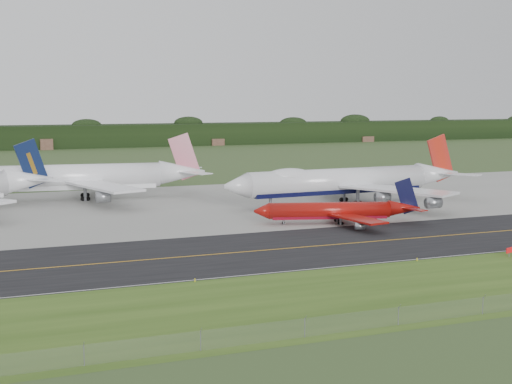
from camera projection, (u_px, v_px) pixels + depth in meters
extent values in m
plane|color=#384C23|center=(343.00, 239.00, 134.05)|extent=(600.00, 600.00, 0.00)
cube|color=#305017|center=(458.00, 284.00, 101.61)|extent=(400.00, 30.00, 0.01)
cube|color=black|center=(353.00, 243.00, 130.34)|extent=(400.00, 32.00, 0.02)
cube|color=gray|center=(249.00, 202.00, 181.32)|extent=(400.00, 78.00, 0.01)
cube|color=orange|center=(353.00, 243.00, 130.34)|extent=(400.00, 0.40, 0.00)
cube|color=silver|center=(399.00, 261.00, 115.97)|extent=(400.00, 0.25, 0.00)
cylinder|color=slate|center=(20.00, 363.00, 68.31)|extent=(0.10, 0.10, 2.20)
cube|color=black|center=(107.00, 136.00, 388.17)|extent=(700.00, 24.00, 12.00)
cylinder|color=silver|center=(338.00, 181.00, 177.05)|extent=(48.58, 8.39, 6.14)
cube|color=black|center=(337.00, 189.00, 177.32)|extent=(46.10, 6.75, 2.15)
cone|color=silver|center=(236.00, 186.00, 166.32)|extent=(6.32, 6.42, 6.14)
cone|color=silver|center=(438.00, 174.00, 189.05)|extent=(13.03, 6.73, 6.14)
ellipsoid|color=silver|center=(289.00, 176.00, 171.49)|extent=(12.75, 5.80, 3.91)
cube|color=silver|center=(398.00, 190.00, 168.07)|extent=(20.44, 28.28, 0.53)
cube|color=silver|center=(339.00, 178.00, 192.95)|extent=(18.47, 28.62, 0.53)
cube|color=red|center=(440.00, 158.00, 188.78)|extent=(8.84, 0.90, 12.72)
cylinder|color=gray|center=(382.00, 197.00, 167.34)|extent=(3.47, 2.73, 2.58)
cylinder|color=gray|center=(328.00, 185.00, 191.14)|extent=(3.47, 2.73, 2.58)
cylinder|color=gray|center=(433.00, 203.00, 158.71)|extent=(3.47, 2.73, 2.58)
cylinder|color=gray|center=(325.00, 179.00, 204.15)|extent=(3.47, 2.73, 2.58)
cylinder|color=black|center=(270.00, 207.00, 170.51)|extent=(1.13, 0.55, 1.11)
cylinder|color=slate|center=(358.00, 197.00, 176.02)|extent=(0.90, 0.90, 4.11)
cylinder|color=black|center=(358.00, 203.00, 176.22)|extent=(1.13, 0.60, 1.11)
cylinder|color=slate|center=(344.00, 194.00, 182.16)|extent=(0.90, 0.90, 4.11)
cylinder|color=black|center=(344.00, 200.00, 182.36)|extent=(1.13, 0.60, 1.11)
cylinder|color=maroon|center=(329.00, 210.00, 150.40)|extent=(25.57, 10.37, 3.46)
cube|color=maroon|center=(329.00, 216.00, 150.55)|extent=(24.10, 9.18, 1.21)
cone|color=maroon|center=(261.00, 211.00, 149.20)|extent=(4.03, 4.21, 3.46)
cone|color=maroon|center=(404.00, 208.00, 151.72)|extent=(7.45, 5.19, 3.46)
cube|color=maroon|center=(357.00, 218.00, 143.80)|extent=(6.81, 14.81, 0.39)
cube|color=maroon|center=(343.00, 208.00, 157.89)|extent=(12.84, 13.80, 0.39)
cube|color=black|center=(407.00, 196.00, 151.42)|extent=(5.34, 1.77, 7.89)
cylinder|color=gray|center=(360.00, 226.00, 140.54)|extent=(2.22, 1.92, 1.46)
cylinder|color=gray|center=(339.00, 210.00, 161.36)|extent=(2.22, 1.92, 1.46)
cylinder|color=black|center=(284.00, 223.00, 149.92)|extent=(0.68, 0.44, 0.62)
cylinder|color=slate|center=(341.00, 221.00, 148.94)|extent=(0.60, 0.60, 1.79)
cylinder|color=black|center=(340.00, 223.00, 149.02)|extent=(0.69, 0.47, 0.62)
cylinder|color=slate|center=(337.00, 218.00, 152.71)|extent=(0.60, 0.60, 1.79)
cylinder|color=black|center=(337.00, 220.00, 152.79)|extent=(0.69, 0.47, 0.62)
cone|color=white|center=(29.00, 180.00, 176.58)|extent=(13.28, 9.18, 6.15)
cube|color=#0D193D|center=(31.00, 164.00, 176.46)|extent=(8.42, 2.80, 12.40)
cylinder|color=white|center=(70.00, 177.00, 185.42)|extent=(46.97, 11.99, 6.46)
cube|color=white|center=(70.00, 185.00, 185.70)|extent=(44.46, 10.11, 2.26)
cone|color=white|center=(182.00, 172.00, 192.36)|extent=(12.96, 7.89, 6.46)
cube|color=white|center=(104.00, 186.00, 174.69)|extent=(16.27, 27.94, 0.58)
cube|color=white|center=(101.00, 175.00, 200.34)|extent=(21.21, 27.07, 0.58)
cube|color=red|center=(185.00, 157.00, 191.98)|extent=(8.91, 1.58, 12.85)
cylinder|color=gray|center=(103.00, 197.00, 168.69)|extent=(3.83, 3.12, 2.71)
cylinder|color=gray|center=(99.00, 179.00, 206.61)|extent=(3.83, 3.12, 2.71)
cylinder|color=slate|center=(85.00, 193.00, 183.41)|extent=(1.01, 1.01, 4.08)
cylinder|color=black|center=(85.00, 199.00, 183.60)|extent=(1.22, 0.72, 1.16)
cylinder|color=slate|center=(85.00, 190.00, 190.25)|extent=(1.01, 1.01, 4.08)
cylinder|color=black|center=(85.00, 195.00, 190.44)|extent=(1.22, 0.72, 1.16)
cylinder|color=slate|center=(509.00, 255.00, 118.91)|extent=(0.12, 0.12, 0.69)
cube|color=#A40C0F|center=(510.00, 250.00, 118.99)|extent=(2.11, 0.88, 0.89)
cylinder|color=yellow|center=(195.00, 280.00, 102.78)|extent=(0.16, 0.16, 0.50)
cylinder|color=yellow|center=(417.00, 260.00, 115.98)|extent=(0.16, 0.16, 0.50)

